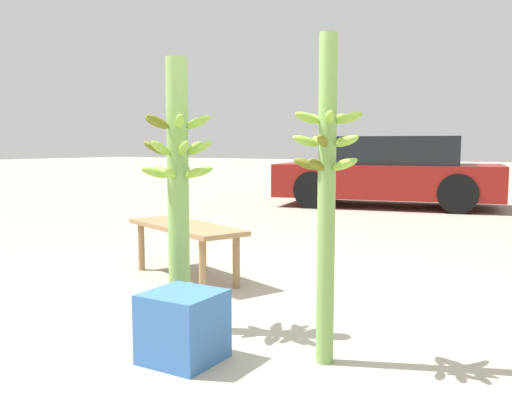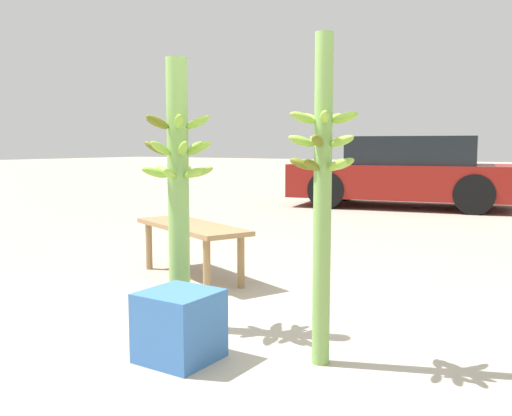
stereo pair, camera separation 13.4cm
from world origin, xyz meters
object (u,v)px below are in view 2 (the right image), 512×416
(market_bench, at_px, (191,232))
(parked_car, at_px, (406,173))
(produce_crate, at_px, (179,326))
(banana_stalk_left, at_px, (178,186))
(banana_stalk_center, at_px, (323,189))

(market_bench, bearing_deg, parked_car, 115.01)
(market_bench, distance_m, produce_crate, 1.95)
(banana_stalk_left, relative_size, produce_crate, 4.47)
(banana_stalk_left, distance_m, parked_car, 7.94)
(banana_stalk_left, relative_size, parked_car, 0.39)
(banana_stalk_center, bearing_deg, produce_crate, -150.69)
(banana_stalk_center, xyz_separation_m, produce_crate, (-0.67, -0.37, -0.75))
(banana_stalk_center, height_order, parked_car, banana_stalk_center)
(banana_stalk_center, distance_m, market_bench, 2.24)
(banana_stalk_left, height_order, produce_crate, banana_stalk_left)
(produce_crate, bearing_deg, market_bench, 127.53)
(banana_stalk_left, xyz_separation_m, parked_car, (-1.15, 7.85, -0.26))
(banana_stalk_center, relative_size, market_bench, 1.24)
(market_bench, bearing_deg, produce_crate, -30.28)
(banana_stalk_left, distance_m, banana_stalk_center, 1.02)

